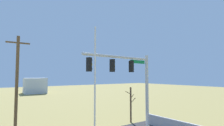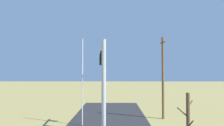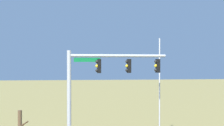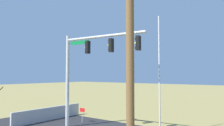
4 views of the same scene
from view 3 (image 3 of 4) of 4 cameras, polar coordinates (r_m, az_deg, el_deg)
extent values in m
cylinder|color=#B2B5BA|center=(19.34, -8.60, -8.22)|extent=(0.28, 0.28, 7.23)
cylinder|color=#B2B5BA|center=(19.52, 1.32, 1.47)|extent=(6.72, 0.79, 0.20)
cube|color=#0F7238|center=(19.20, -4.99, 0.65)|extent=(1.80, 0.19, 0.28)
cube|color=black|center=(19.29, -2.60, -0.60)|extent=(0.27, 0.38, 0.96)
sphere|color=black|center=(19.27, -3.04, 0.29)|extent=(0.22, 0.22, 0.22)
sphere|color=yellow|center=(19.27, -3.04, -0.60)|extent=(0.22, 0.22, 0.22)
sphere|color=black|center=(19.28, -3.04, -1.49)|extent=(0.22, 0.22, 0.22)
cube|color=black|center=(19.68, 3.43, -0.58)|extent=(0.27, 0.38, 0.96)
sphere|color=black|center=(19.64, 3.01, 0.29)|extent=(0.22, 0.22, 0.22)
sphere|color=yellow|center=(19.65, 3.01, -0.58)|extent=(0.22, 0.22, 0.22)
sphere|color=black|center=(19.65, 3.01, -1.46)|extent=(0.22, 0.22, 0.22)
cube|color=black|center=(20.28, 9.17, -0.56)|extent=(0.27, 0.38, 0.96)
sphere|color=black|center=(20.22, 8.77, 0.29)|extent=(0.22, 0.22, 0.22)
sphere|color=yellow|center=(20.23, 8.77, -0.56)|extent=(0.22, 0.22, 0.22)
sphere|color=black|center=(20.23, 8.77, -1.41)|extent=(0.22, 0.22, 0.22)
cylinder|color=silver|center=(22.33, 9.50, -5.73)|extent=(0.10, 0.10, 8.27)
cylinder|color=brown|center=(14.93, -17.25, -11.61)|extent=(0.54, 0.47, 0.39)
camera|label=1|loc=(32.36, 14.50, -1.52)|focal=28.96mm
camera|label=2|loc=(23.66, -44.11, -2.69)|focal=34.46mm
camera|label=4|loc=(14.39, 53.68, -9.29)|focal=35.03mm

